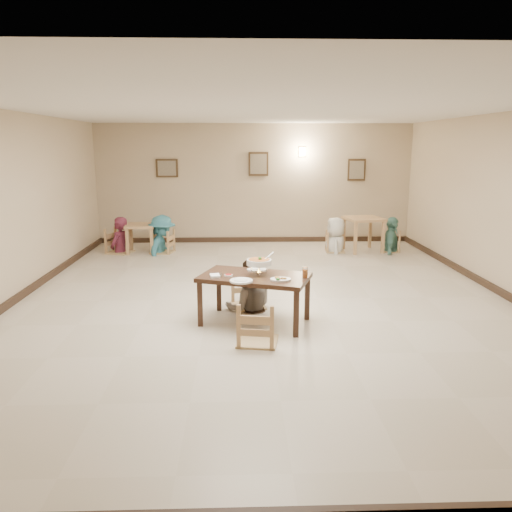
{
  "coord_description": "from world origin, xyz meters",
  "views": [
    {
      "loc": [
        -0.39,
        -7.79,
        2.45
      ],
      "look_at": [
        -0.15,
        -0.47,
        0.83
      ],
      "focal_mm": 35.0,
      "sensor_mm": 36.0,
      "label": 1
    }
  ],
  "objects_px": {
    "bg_diner_b": "(161,215)",
    "bg_diner_c": "(336,218)",
    "bg_table_right": "(364,223)",
    "bg_chair_ll": "(119,230)",
    "curry_warmer": "(259,262)",
    "main_table": "(255,281)",
    "bg_diner_a": "(118,217)",
    "drink_glass": "(305,273)",
    "bg_chair_rl": "(336,233)",
    "chair_far": "(248,275)",
    "chair_near": "(258,303)",
    "main_diner": "(249,260)",
    "bg_chair_rr": "(392,233)",
    "bg_table_left": "(141,230)",
    "bg_diner_d": "(393,217)",
    "bg_chair_lr": "(162,231)"
  },
  "relations": [
    {
      "from": "main_table",
      "to": "bg_diner_b",
      "type": "relative_size",
      "value": 0.94
    },
    {
      "from": "main_diner",
      "to": "bg_table_left",
      "type": "distance_m",
      "value": 4.9
    },
    {
      "from": "bg_chair_rl",
      "to": "chair_far",
      "type": "bearing_deg",
      "value": 156.2
    },
    {
      "from": "drink_glass",
      "to": "bg_chair_rr",
      "type": "height_order",
      "value": "bg_chair_rr"
    },
    {
      "from": "chair_far",
      "to": "chair_near",
      "type": "distance_m",
      "value": 1.45
    },
    {
      "from": "chair_far",
      "to": "bg_table_left",
      "type": "distance_m",
      "value": 4.79
    },
    {
      "from": "main_diner",
      "to": "bg_chair_rr",
      "type": "height_order",
      "value": "main_diner"
    },
    {
      "from": "bg_diner_c",
      "to": "bg_table_right",
      "type": "bearing_deg",
      "value": 100.79
    },
    {
      "from": "chair_far",
      "to": "bg_diner_a",
      "type": "relative_size",
      "value": 0.6
    },
    {
      "from": "bg_table_right",
      "to": "chair_near",
      "type": "bearing_deg",
      "value": -115.94
    },
    {
      "from": "main_diner",
      "to": "bg_diner_b",
      "type": "bearing_deg",
      "value": -69.87
    },
    {
      "from": "curry_warmer",
      "to": "bg_diner_c",
      "type": "xyz_separation_m",
      "value": [
        1.99,
        4.76,
        -0.06
      ]
    },
    {
      "from": "bg_table_left",
      "to": "bg_chair_ll",
      "type": "bearing_deg",
      "value": -175.35
    },
    {
      "from": "curry_warmer",
      "to": "bg_table_right",
      "type": "relative_size",
      "value": 0.41
    },
    {
      "from": "bg_table_left",
      "to": "bg_chair_ll",
      "type": "relative_size",
      "value": 0.64
    },
    {
      "from": "curry_warmer",
      "to": "bg_diner_a",
      "type": "bearing_deg",
      "value": 122.54
    },
    {
      "from": "drink_glass",
      "to": "bg_diner_c",
      "type": "bearing_deg",
      "value": 74.44
    },
    {
      "from": "main_table",
      "to": "bg_diner_a",
      "type": "relative_size",
      "value": 0.99
    },
    {
      "from": "bg_table_right",
      "to": "bg_chair_ll",
      "type": "xyz_separation_m",
      "value": [
        -5.72,
        -0.02,
        -0.12
      ]
    },
    {
      "from": "curry_warmer",
      "to": "bg_chair_rl",
      "type": "bearing_deg",
      "value": 67.29
    },
    {
      "from": "bg_chair_ll",
      "to": "bg_chair_lr",
      "type": "height_order",
      "value": "bg_chair_ll"
    },
    {
      "from": "main_table",
      "to": "bg_diner_a",
      "type": "distance_m",
      "value": 5.67
    },
    {
      "from": "bg_diner_d",
      "to": "curry_warmer",
      "type": "bearing_deg",
      "value": 164.85
    },
    {
      "from": "chair_far",
      "to": "bg_chair_rr",
      "type": "distance_m",
      "value": 5.32
    },
    {
      "from": "bg_table_right",
      "to": "bg_chair_ll",
      "type": "height_order",
      "value": "bg_chair_ll"
    },
    {
      "from": "bg_chair_rl",
      "to": "bg_diner_d",
      "type": "distance_m",
      "value": 1.38
    },
    {
      "from": "main_table",
      "to": "bg_chair_lr",
      "type": "relative_size",
      "value": 1.63
    },
    {
      "from": "main_diner",
      "to": "bg_diner_c",
      "type": "height_order",
      "value": "bg_diner_c"
    },
    {
      "from": "bg_diner_b",
      "to": "bg_diner_c",
      "type": "distance_m",
      "value": 4.06
    },
    {
      "from": "curry_warmer",
      "to": "drink_glass",
      "type": "xyz_separation_m",
      "value": [
        0.62,
        -0.17,
        -0.11
      ]
    },
    {
      "from": "drink_glass",
      "to": "bg_chair_ll",
      "type": "xyz_separation_m",
      "value": [
        -3.68,
        4.96,
        -0.22
      ]
    },
    {
      "from": "bg_chair_ll",
      "to": "bg_diner_b",
      "type": "height_order",
      "value": "bg_diner_b"
    },
    {
      "from": "chair_near",
      "to": "bg_chair_ll",
      "type": "relative_size",
      "value": 0.97
    },
    {
      "from": "bg_diner_a",
      "to": "bg_chair_ll",
      "type": "bearing_deg",
      "value": 180.0
    },
    {
      "from": "main_table",
      "to": "bg_diner_b",
      "type": "xyz_separation_m",
      "value": [
        -2.01,
        4.79,
        0.27
      ]
    },
    {
      "from": "main_diner",
      "to": "bg_table_left",
      "type": "bearing_deg",
      "value": -64.9
    },
    {
      "from": "bg_chair_ll",
      "to": "bg_chair_rl",
      "type": "relative_size",
      "value": 1.19
    },
    {
      "from": "main_table",
      "to": "bg_chair_rr",
      "type": "bearing_deg",
      "value": 73.92
    },
    {
      "from": "bg_chair_lr",
      "to": "bg_chair_rr",
      "type": "height_order",
      "value": "bg_chair_lr"
    },
    {
      "from": "bg_table_right",
      "to": "bg_chair_lr",
      "type": "xyz_separation_m",
      "value": [
        -4.73,
        -0.03,
        -0.16
      ]
    },
    {
      "from": "chair_far",
      "to": "bg_diner_c",
      "type": "distance_m",
      "value": 4.59
    },
    {
      "from": "chair_far",
      "to": "bg_diner_a",
      "type": "bearing_deg",
      "value": 112.22
    },
    {
      "from": "main_table",
      "to": "bg_diner_a",
      "type": "xyz_separation_m",
      "value": [
        -3.0,
        4.81,
        0.23
      ]
    },
    {
      "from": "curry_warmer",
      "to": "bg_chair_ll",
      "type": "bearing_deg",
      "value": 122.54
    },
    {
      "from": "main_diner",
      "to": "bg_chair_rl",
      "type": "xyz_separation_m",
      "value": [
        2.11,
        4.16,
        -0.32
      ]
    },
    {
      "from": "main_table",
      "to": "bg_chair_rr",
      "type": "distance_m",
      "value": 5.84
    },
    {
      "from": "chair_far",
      "to": "bg_chair_ll",
      "type": "distance_m",
      "value": 5.03
    },
    {
      "from": "curry_warmer",
      "to": "bg_chair_ll",
      "type": "distance_m",
      "value": 5.7
    },
    {
      "from": "bg_chair_lr",
      "to": "bg_diner_a",
      "type": "relative_size",
      "value": 0.6
    },
    {
      "from": "bg_table_left",
      "to": "bg_diner_c",
      "type": "xyz_separation_m",
      "value": [
        4.56,
        -0.08,
        0.28
      ]
    }
  ]
}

